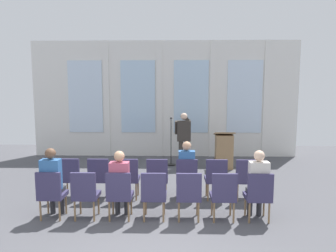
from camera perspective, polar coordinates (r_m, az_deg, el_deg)
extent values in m
cube|color=silver|center=(11.10, -0.64, 4.95)|extent=(9.50, 0.10, 4.14)
cube|color=silver|center=(11.50, -15.05, 5.26)|extent=(1.23, 0.04, 2.57)
cube|color=silver|center=(11.31, -11.31, 4.86)|extent=(0.20, 0.08, 4.14)
cube|color=silver|center=(11.11, -5.57, 5.41)|extent=(1.23, 0.04, 2.57)
cube|color=silver|center=(11.05, -1.62, 4.94)|extent=(0.20, 0.08, 4.14)
cube|color=silver|center=(11.04, 4.30, 5.41)|extent=(1.23, 0.04, 2.57)
cube|color=silver|center=(11.11, 8.25, 4.88)|extent=(0.20, 0.08, 4.14)
cube|color=silver|center=(11.30, 14.01, 5.26)|extent=(1.23, 0.04, 2.57)
cube|color=silver|center=(11.49, 17.72, 4.69)|extent=(0.20, 0.08, 4.14)
cylinder|color=#332D28|center=(9.65, 2.40, -5.25)|extent=(0.14, 0.14, 0.84)
cylinder|color=#332D28|center=(9.66, 3.47, -5.25)|extent=(0.14, 0.14, 0.84)
cube|color=#332D28|center=(9.52, 2.96, -0.91)|extent=(0.42, 0.22, 0.63)
cube|color=#B28C19|center=(9.63, 2.95, -0.36)|extent=(0.06, 0.01, 0.38)
sphere|color=beige|center=(9.48, 2.98, 1.80)|extent=(0.21, 0.21, 0.21)
cylinder|color=#332D28|center=(9.59, 1.52, -0.27)|extent=(0.09, 0.28, 0.45)
cylinder|color=#332D28|center=(9.62, 3.82, 1.07)|extent=(0.15, 0.36, 0.15)
cylinder|color=#332D28|center=(9.75, 3.46, 1.27)|extent=(0.11, 0.34, 0.15)
sphere|color=beige|center=(10.00, 2.77, 1.67)|extent=(0.10, 0.10, 0.10)
cylinder|color=black|center=(10.02, 0.56, -7.17)|extent=(0.28, 0.28, 0.03)
cylinder|color=black|center=(9.86, 0.57, -3.00)|extent=(0.02, 0.02, 1.45)
sphere|color=#262626|center=(9.76, 0.57, 1.43)|extent=(0.07, 0.07, 0.07)
cube|color=#93724C|center=(9.67, 10.33, -4.70)|extent=(0.52, 0.40, 1.05)
cube|color=#93724C|center=(9.59, 10.39, -1.37)|extent=(0.60, 0.48, 0.14)
cylinder|color=olive|center=(7.56, -15.55, -10.74)|extent=(0.04, 0.04, 0.40)
cylinder|color=olive|center=(7.67, -18.17, -10.57)|extent=(0.04, 0.04, 0.40)
cylinder|color=olive|center=(7.25, -16.34, -11.53)|extent=(0.04, 0.04, 0.40)
cylinder|color=olive|center=(7.37, -19.06, -11.34)|extent=(0.04, 0.04, 0.40)
cube|color=#383356|center=(7.39, -17.35, -9.27)|extent=(0.46, 0.44, 0.08)
cube|color=#383356|center=(7.15, -17.92, -7.61)|extent=(0.46, 0.06, 0.46)
cylinder|color=olive|center=(7.40, -10.66, -10.99)|extent=(0.04, 0.04, 0.40)
cylinder|color=olive|center=(7.48, -13.40, -10.86)|extent=(0.04, 0.04, 0.40)
cylinder|color=olive|center=(7.09, -11.24, -11.83)|extent=(0.04, 0.04, 0.40)
cylinder|color=olive|center=(7.17, -14.11, -11.67)|extent=(0.04, 0.04, 0.40)
cube|color=#383356|center=(7.21, -12.40, -9.52)|extent=(0.46, 0.44, 0.08)
cube|color=#383356|center=(6.96, -12.84, -7.83)|extent=(0.46, 0.06, 0.46)
cylinder|color=olive|center=(7.30, -5.58, -11.16)|extent=(0.04, 0.04, 0.40)
cylinder|color=olive|center=(7.35, -8.42, -11.07)|extent=(0.04, 0.04, 0.40)
cylinder|color=olive|center=(6.98, -5.93, -12.03)|extent=(0.04, 0.04, 0.40)
cylinder|color=olive|center=(7.03, -8.90, -11.93)|extent=(0.04, 0.04, 0.40)
cube|color=#383356|center=(7.09, -7.24, -9.70)|extent=(0.46, 0.44, 0.08)
cube|color=#383356|center=(6.83, -7.52, -7.99)|extent=(0.46, 0.06, 0.46)
cylinder|color=olive|center=(7.25, -0.39, -11.25)|extent=(0.04, 0.04, 0.40)
cylinder|color=olive|center=(7.27, -3.29, -11.21)|extent=(0.04, 0.04, 0.40)
cylinder|color=olive|center=(6.93, -0.48, -12.14)|extent=(0.04, 0.04, 0.40)
cylinder|color=olive|center=(6.95, -3.52, -12.09)|extent=(0.04, 0.04, 0.40)
cube|color=#383356|center=(7.02, -1.93, -9.81)|extent=(0.46, 0.44, 0.08)
cube|color=#383356|center=(6.76, -2.03, -8.09)|extent=(0.46, 0.06, 0.46)
cylinder|color=olive|center=(7.26, 4.83, -11.26)|extent=(0.04, 0.04, 0.40)
cylinder|color=olive|center=(7.25, 1.93, -11.27)|extent=(0.04, 0.04, 0.40)
cylinder|color=olive|center=(6.94, 4.99, -12.14)|extent=(0.04, 0.04, 0.40)
cylinder|color=olive|center=(6.92, 1.95, -12.15)|extent=(0.04, 0.04, 0.40)
cube|color=#383356|center=(7.01, 3.44, -9.84)|extent=(0.46, 0.44, 0.08)
cube|color=#383356|center=(6.76, 3.51, -8.12)|extent=(0.46, 0.06, 0.46)
cylinder|color=#2D2D33|center=(7.25, 2.65, -11.09)|extent=(0.10, 0.10, 0.44)
cylinder|color=#2D2D33|center=(7.26, 4.10, -11.09)|extent=(0.10, 0.10, 0.44)
cube|color=#2D2D33|center=(7.05, 3.43, -9.23)|extent=(0.34, 0.36, 0.12)
cube|color=#3366A5|center=(6.86, 3.48, -6.85)|extent=(0.36, 0.20, 0.54)
sphere|color=tan|center=(6.80, 3.50, -3.70)|extent=(0.20, 0.20, 0.20)
cylinder|color=olive|center=(7.32, 9.99, -11.17)|extent=(0.04, 0.04, 0.40)
cylinder|color=olive|center=(7.28, 7.13, -11.23)|extent=(0.04, 0.04, 0.40)
cylinder|color=olive|center=(7.01, 10.41, -12.03)|extent=(0.04, 0.04, 0.40)
cylinder|color=olive|center=(6.96, 7.41, -12.10)|extent=(0.04, 0.04, 0.40)
cube|color=#383356|center=(7.07, 8.77, -9.78)|extent=(0.46, 0.44, 0.08)
cube|color=#383356|center=(6.81, 9.02, -8.07)|extent=(0.46, 0.06, 0.46)
cylinder|color=olive|center=(7.45, 15.02, -11.00)|extent=(0.04, 0.04, 0.40)
cylinder|color=olive|center=(7.37, 12.24, -11.10)|extent=(0.04, 0.04, 0.40)
cylinder|color=olive|center=(7.13, 15.67, -11.83)|extent=(0.04, 0.04, 0.40)
cylinder|color=olive|center=(7.06, 12.77, -11.95)|extent=(0.04, 0.04, 0.40)
cube|color=#383356|center=(7.18, 13.98, -9.65)|extent=(0.46, 0.44, 0.08)
cube|color=#383356|center=(6.93, 14.39, -7.95)|extent=(0.46, 0.06, 0.46)
cylinder|color=olive|center=(6.58, -18.39, -13.56)|extent=(0.04, 0.04, 0.40)
cylinder|color=olive|center=(6.71, -21.36, -13.29)|extent=(0.04, 0.04, 0.40)
cylinder|color=olive|center=(6.29, -19.47, -14.60)|extent=(0.04, 0.04, 0.40)
cylinder|color=olive|center=(6.42, -22.57, -14.28)|extent=(0.04, 0.04, 0.40)
cube|color=#383356|center=(6.42, -20.54, -11.92)|extent=(0.46, 0.44, 0.08)
cube|color=#383356|center=(6.17, -21.32, -10.09)|extent=(0.46, 0.06, 0.46)
cylinder|color=#2D2D33|center=(6.68, -20.61, -13.17)|extent=(0.10, 0.10, 0.44)
cylinder|color=#2D2D33|center=(6.61, -19.12, -13.30)|extent=(0.10, 0.10, 0.44)
cube|color=#2D2D33|center=(6.45, -20.36, -11.25)|extent=(0.34, 0.36, 0.12)
cube|color=#3366A5|center=(6.25, -20.88, -8.45)|extent=(0.36, 0.20, 0.59)
sphere|color=brown|center=(6.18, -20.98, -4.76)|extent=(0.20, 0.20, 0.20)
cylinder|color=olive|center=(6.40, -12.76, -13.97)|extent=(0.04, 0.04, 0.40)
cylinder|color=olive|center=(6.49, -15.93, -13.75)|extent=(0.04, 0.04, 0.40)
cylinder|color=olive|center=(6.09, -13.56, -15.09)|extent=(0.04, 0.04, 0.40)
cylinder|color=olive|center=(6.19, -16.89, -14.84)|extent=(0.04, 0.04, 0.40)
cube|color=#383356|center=(6.21, -14.86, -12.34)|extent=(0.46, 0.44, 0.08)
cube|color=#383356|center=(5.95, -15.46, -10.48)|extent=(0.46, 0.06, 0.46)
cylinder|color=olive|center=(6.28, -6.83, -14.27)|extent=(0.04, 0.04, 0.40)
cylinder|color=olive|center=(6.34, -10.16, -14.12)|extent=(0.04, 0.04, 0.40)
cylinder|color=olive|center=(5.97, -7.32, -15.45)|extent=(0.04, 0.04, 0.40)
cylinder|color=olive|center=(6.03, -10.82, -15.27)|extent=(0.04, 0.04, 0.40)
cube|color=#383356|center=(6.06, -8.83, -12.66)|extent=(0.46, 0.44, 0.08)
cube|color=#383356|center=(5.80, -9.22, -10.78)|extent=(0.46, 0.06, 0.46)
cylinder|color=#2D2D33|center=(6.32, -9.32, -13.96)|extent=(0.10, 0.10, 0.44)
cylinder|color=#2D2D33|center=(6.29, -7.66, -14.03)|extent=(0.10, 0.10, 0.44)
cube|color=#2D2D33|center=(6.10, -8.74, -11.94)|extent=(0.34, 0.36, 0.12)
cube|color=#B24C66|center=(5.90, -8.99, -9.22)|extent=(0.36, 0.20, 0.55)
sphere|color=tan|center=(5.82, -9.02, -5.54)|extent=(0.20, 0.20, 0.20)
cylinder|color=olive|center=(6.22, -0.72, -14.42)|extent=(0.04, 0.04, 0.40)
cylinder|color=olive|center=(6.24, -4.13, -14.35)|extent=(0.04, 0.04, 0.40)
cylinder|color=olive|center=(5.91, -0.85, -15.63)|extent=(0.04, 0.04, 0.40)
cylinder|color=olive|center=(5.93, -4.46, -15.55)|extent=(0.04, 0.04, 0.40)
cube|color=#383356|center=(5.99, -2.56, -12.85)|extent=(0.46, 0.44, 0.08)
cube|color=#383356|center=(5.72, -2.71, -10.95)|extent=(0.46, 0.06, 0.46)
cylinder|color=olive|center=(6.23, 5.43, -14.41)|extent=(0.04, 0.04, 0.40)
cylinder|color=olive|center=(6.22, 2.01, -14.44)|extent=(0.04, 0.04, 0.40)
cylinder|color=olive|center=(5.92, 5.67, -15.62)|extent=(0.04, 0.04, 0.40)
cylinder|color=olive|center=(5.90, 2.05, -15.65)|extent=(0.04, 0.04, 0.40)
cube|color=#383356|center=(5.98, 3.81, -12.89)|extent=(0.46, 0.44, 0.08)
cube|color=#383356|center=(5.71, 3.91, -10.99)|extent=(0.46, 0.06, 0.46)
cylinder|color=olive|center=(6.31, 11.50, -14.25)|extent=(0.04, 0.04, 0.40)
cylinder|color=olive|center=(6.26, 8.15, -14.36)|extent=(0.04, 0.04, 0.40)
cylinder|color=olive|center=(6.00, 12.08, -15.42)|extent=(0.04, 0.04, 0.40)
cylinder|color=olive|center=(5.94, 8.54, -15.55)|extent=(0.04, 0.04, 0.40)
cube|color=#383356|center=(6.04, 10.12, -12.77)|extent=(0.46, 0.44, 0.08)
cube|color=#383356|center=(5.77, 10.46, -10.89)|extent=(0.46, 0.06, 0.46)
cylinder|color=olive|center=(6.45, 17.35, -13.95)|extent=(0.04, 0.04, 0.40)
cylinder|color=olive|center=(6.36, 14.13, -14.13)|extent=(0.04, 0.04, 0.40)
cylinder|color=olive|center=(6.15, 18.24, -15.05)|extent=(0.04, 0.04, 0.40)
cylinder|color=olive|center=(6.06, 14.86, -15.27)|extent=(0.04, 0.04, 0.40)
cube|color=#383356|center=(6.17, 16.22, -12.52)|extent=(0.46, 0.44, 0.08)
cube|color=#383356|center=(5.91, 16.79, -10.65)|extent=(0.46, 0.06, 0.46)
cylinder|color=#2D2D33|center=(6.39, 14.93, -13.89)|extent=(0.10, 0.10, 0.44)
cylinder|color=#2D2D33|center=(6.43, 16.53, -13.80)|extent=(0.10, 0.10, 0.44)
cube|color=#2D2D33|center=(6.20, 16.10, -11.81)|extent=(0.34, 0.36, 0.12)
cube|color=silver|center=(6.00, 16.48, -9.03)|extent=(0.36, 0.20, 0.57)
sphere|color=beige|center=(5.92, 16.56, -5.31)|extent=(0.20, 0.20, 0.20)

